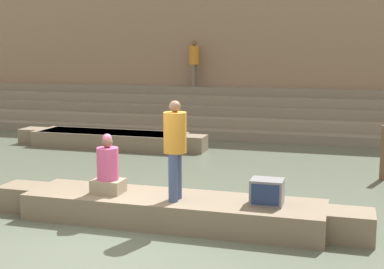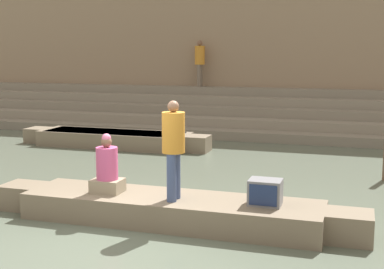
{
  "view_description": "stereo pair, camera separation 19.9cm",
  "coord_description": "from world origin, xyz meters",
  "views": [
    {
      "loc": [
        3.41,
        -7.56,
        2.91
      ],
      "look_at": [
        0.57,
        2.01,
        1.35
      ],
      "focal_mm": 50.0,
      "sensor_mm": 36.0,
      "label": 1
    },
    {
      "loc": [
        3.6,
        -7.5,
        2.91
      ],
      "look_at": [
        0.57,
        2.01,
        1.35
      ],
      "focal_mm": 50.0,
      "sensor_mm": 36.0,
      "label": 2
    }
  ],
  "objects": [
    {
      "name": "tv_set",
      "position": [
        2.18,
        0.83,
        0.66
      ],
      "size": [
        0.52,
        0.42,
        0.42
      ],
      "rotation": [
        0.0,
        0.0,
        0.12
      ],
      "color": "slate",
      "rests_on": "rowboat_main"
    },
    {
      "name": "back_wall",
      "position": [
        0.0,
        13.74,
        3.7
      ],
      "size": [
        34.2,
        1.28,
        7.46
      ],
      "color": "#937A60",
      "rests_on": "ground"
    },
    {
      "name": "moored_boat_shore",
      "position": [
        -3.62,
        7.24,
        0.25
      ],
      "size": [
        6.06,
        1.32,
        0.47
      ],
      "rotation": [
        0.0,
        0.0,
        -0.04
      ],
      "color": "#756651",
      "rests_on": "ground"
    },
    {
      "name": "person_standing",
      "position": [
        0.68,
        0.66,
        1.41
      ],
      "size": [
        0.38,
        0.38,
        1.67
      ],
      "rotation": [
        0.0,
        0.0,
        0.11
      ],
      "color": "#3D4C75",
      "rests_on": "rowboat_main"
    },
    {
      "name": "rowboat_main",
      "position": [
        0.56,
        0.81,
        0.24
      ],
      "size": [
        6.61,
        1.36,
        0.45
      ],
      "rotation": [
        0.0,
        0.0,
        0.01
      ],
      "color": "#756651",
      "rests_on": "ground"
    },
    {
      "name": "person_on_steps",
      "position": [
        -2.54,
        12.76,
        2.56
      ],
      "size": [
        0.39,
        0.39,
        1.8
      ],
      "rotation": [
        0.0,
        0.0,
        3.04
      ],
      "color": "#756656",
      "rests_on": "ghat_steps"
    },
    {
      "name": "ground_plane",
      "position": [
        0.0,
        0.0,
        0.0
      ],
      "size": [
        120.0,
        120.0,
        0.0
      ],
      "primitive_type": "plane",
      "color": "#566051"
    },
    {
      "name": "person_rowing",
      "position": [
        -0.6,
        0.76,
        0.86
      ],
      "size": [
        0.53,
        0.42,
        1.05
      ],
      "rotation": [
        0.0,
        0.0,
        -0.06
      ],
      "color": "gray",
      "rests_on": "rowboat_main"
    },
    {
      "name": "ghat_steps",
      "position": [
        0.0,
        11.74,
        0.56
      ],
      "size": [
        36.0,
        3.83,
        1.53
      ],
      "color": "gray",
      "rests_on": "ground"
    }
  ]
}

